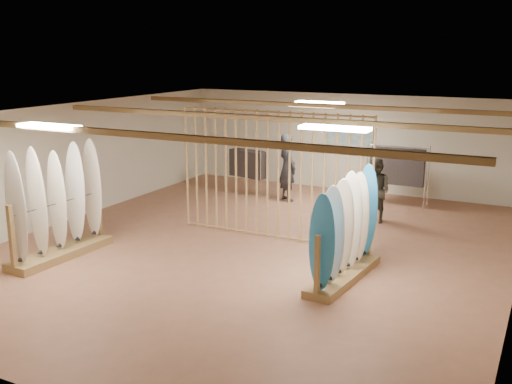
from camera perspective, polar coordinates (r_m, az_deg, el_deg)
The scene contains 15 objects.
floor at distance 12.54m, azimuth 0.00°, elevation -5.34°, with size 12.00×12.00×0.00m, color #9B664B.
ceiling at distance 11.94m, azimuth 0.00°, elevation 7.49°, with size 12.00×12.00×0.00m, color gray.
wall_back at distance 17.63m, azimuth 8.89°, elevation 4.67°, with size 12.00×12.00×0.00m, color silver.
wall_front at distance 7.54m, azimuth -21.33°, elevation -7.99°, with size 12.00×12.00×0.00m, color silver.
wall_left at distance 15.06m, azimuth -17.24°, elevation 2.74°, with size 12.00×12.00×0.00m, color silver.
ceiling_slats at distance 11.95m, azimuth 0.00°, elevation 7.11°, with size 9.50×6.12×0.10m, color olive.
light_panels at distance 11.94m, azimuth 0.00°, elevation 7.20°, with size 1.20×0.35×0.06m, color white.
bamboo_partition at distance 12.87m, azimuth 1.61°, elevation 1.60°, with size 4.45×0.05×2.78m.
poster at distance 17.59m, azimuth 8.89°, elevation 5.31°, with size 1.40×0.03×0.90m, color teal.
rack_left at distance 12.41m, azimuth -18.29°, elevation -2.61°, with size 0.69×2.34×2.21m.
rack_right at distance 10.79m, azimuth 8.45°, elevation -5.04°, with size 0.71×2.37×1.88m.
clothing_rack_a at distance 17.00m, azimuth -0.78°, elevation 2.71°, with size 1.22×0.58×1.34m.
clothing_rack_b at distance 16.07m, azimuth 13.36°, elevation 2.39°, with size 1.52×0.38×1.63m.
shopper_a at distance 16.23m, azimuth 3.01°, elevation 2.78°, with size 0.76×0.52×2.09m, color #25262D.
shopper_b at distance 14.46m, azimuth 11.38°, elevation 0.52°, with size 0.84×0.66×1.74m, color #3B392D.
Camera 1 is at (5.38, -10.59, 4.04)m, focal length 42.00 mm.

